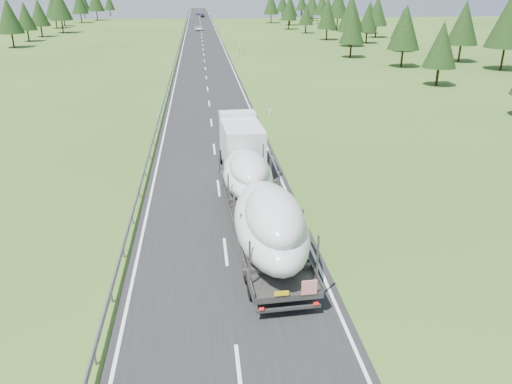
{
  "coord_description": "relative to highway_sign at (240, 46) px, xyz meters",
  "views": [
    {
      "loc": [
        -0.96,
        -23.31,
        13.15
      ],
      "look_at": [
        1.93,
        2.72,
        2.23
      ],
      "focal_mm": 35.0,
      "sensor_mm": 36.0,
      "label": 1
    }
  ],
  "objects": [
    {
      "name": "guardrail",
      "position": [
        -12.5,
        19.94,
        -1.21
      ],
      "size": [
        0.1,
        400.0,
        0.76
      ],
      "color": "slate",
      "rests_on": "ground"
    },
    {
      "name": "tree_line_right",
      "position": [
        32.26,
        16.4,
        4.61
      ],
      "size": [
        28.96,
        252.6,
        12.54
      ],
      "color": "black",
      "rests_on": "ground"
    },
    {
      "name": "ground",
      "position": [
        -7.2,
        -80.0,
        -1.81
      ],
      "size": [
        400.0,
        400.0,
        0.0
      ],
      "primitive_type": "plane",
      "color": "#35541C",
      "rests_on": "ground"
    },
    {
      "name": "distant_car_blue",
      "position": [
        -7.91,
        145.97,
        -1.06
      ],
      "size": [
        1.81,
        4.6,
        1.49
      ],
      "primitive_type": "imported",
      "rotation": [
        0.0,
        0.0,
        0.05
      ],
      "color": "#191E48",
      "rests_on": "ground"
    },
    {
      "name": "tree_line_left",
      "position": [
        -50.74,
        16.88,
        5.14
      ],
      "size": [
        14.29,
        252.46,
        12.56
      ],
      "color": "black",
      "rests_on": "ground"
    },
    {
      "name": "distant_van",
      "position": [
        -7.86,
        59.01,
        -1.11
      ],
      "size": [
        2.35,
        5.03,
        1.39
      ],
      "primitive_type": "imported",
      "rotation": [
        0.0,
        0.0,
        0.01
      ],
      "color": "silver",
      "rests_on": "ground"
    },
    {
      "name": "marker_posts",
      "position": [
        -0.7,
        75.0,
        -1.27
      ],
      "size": [
        0.13,
        350.08,
        1.0
      ],
      "color": "silver",
      "rests_on": "ground"
    },
    {
      "name": "boat_truck",
      "position": [
        -5.27,
        -76.75,
        0.58
      ],
      "size": [
        3.94,
        21.99,
        4.46
      ],
      "color": "silver",
      "rests_on": "ground"
    },
    {
      "name": "distant_car_dark",
      "position": [
        -5.95,
        127.71,
        -1.06
      ],
      "size": [
        1.91,
        4.46,
        1.5
      ],
      "primitive_type": "imported",
      "rotation": [
        0.0,
        0.0,
        0.03
      ],
      "color": "black",
      "rests_on": "ground"
    },
    {
      "name": "highway_sign",
      "position": [
        0.0,
        0.0,
        0.0
      ],
      "size": [
        0.08,
        0.9,
        2.6
      ],
      "color": "slate",
      "rests_on": "ground"
    },
    {
      "name": "road_surface",
      "position": [
        -7.2,
        20.0,
        -1.8
      ],
      "size": [
        10.0,
        400.0,
        0.02
      ],
      "primitive_type": "cube",
      "color": "black",
      "rests_on": "ground"
    }
  ]
}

